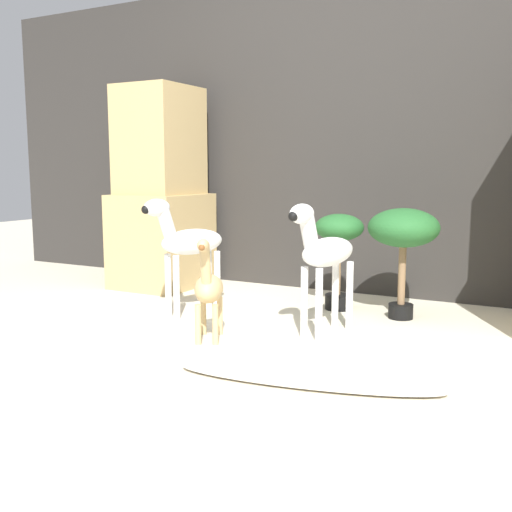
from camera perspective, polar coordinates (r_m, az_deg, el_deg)
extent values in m
plane|color=beige|center=(2.81, -1.47, -9.72)|extent=(14.00, 14.00, 0.00)
cube|color=#2D2B28|center=(4.25, 10.05, 11.29)|extent=(6.40, 0.08, 2.20)
cube|color=tan|center=(4.51, -8.96, 1.48)|extent=(0.57, 0.63, 0.68)
cube|color=tan|center=(4.48, -9.17, 10.76)|extent=(0.48, 0.54, 0.77)
cylinder|color=white|center=(3.06, 6.01, -4.65)|extent=(0.04, 0.04, 0.37)
cylinder|color=white|center=(3.11, 4.61, -4.42)|extent=(0.04, 0.04, 0.37)
cylinder|color=white|center=(3.30, 8.89, -3.75)|extent=(0.04, 0.04, 0.37)
cylinder|color=white|center=(3.34, 7.55, -3.55)|extent=(0.04, 0.04, 0.37)
ellipsoid|color=white|center=(3.16, 6.89, 0.39)|extent=(0.24, 0.44, 0.15)
cylinder|color=white|center=(3.00, 5.05, 2.40)|extent=(0.11, 0.15, 0.21)
ellipsoid|color=white|center=(2.94, 4.39, 4.03)|extent=(0.12, 0.18, 0.10)
sphere|color=black|center=(2.88, 3.56, 3.79)|extent=(0.05, 0.05, 0.05)
cube|color=black|center=(2.99, 5.06, 2.59)|extent=(0.04, 0.08, 0.18)
cylinder|color=white|center=(3.51, -7.58, -2.98)|extent=(0.04, 0.04, 0.37)
cylinder|color=white|center=(3.59, -8.35, -2.75)|extent=(0.04, 0.04, 0.37)
cylinder|color=white|center=(3.67, -3.70, -2.43)|extent=(0.04, 0.04, 0.37)
cylinder|color=white|center=(3.75, -4.52, -2.23)|extent=(0.04, 0.04, 0.37)
ellipsoid|color=white|center=(3.59, -6.06, 1.36)|extent=(0.30, 0.44, 0.15)
cylinder|color=white|center=(3.48, -8.54, 3.17)|extent=(0.12, 0.15, 0.21)
ellipsoid|color=white|center=(3.44, -9.44, 4.57)|extent=(0.15, 0.19, 0.10)
sphere|color=black|center=(3.41, -10.46, 4.37)|extent=(0.05, 0.05, 0.05)
cube|color=black|center=(3.48, -8.54, 3.33)|extent=(0.05, 0.08, 0.18)
cylinder|color=tan|center=(3.00, -3.89, -6.55)|extent=(0.03, 0.03, 0.20)
cylinder|color=tan|center=(3.01, -5.54, -6.51)|extent=(0.03, 0.03, 0.20)
cylinder|color=tan|center=(3.18, -3.48, -5.68)|extent=(0.03, 0.03, 0.20)
cylinder|color=tan|center=(3.19, -5.03, -5.65)|extent=(0.03, 0.03, 0.20)
ellipsoid|color=tan|center=(3.06, -4.51, -3.12)|extent=(0.24, 0.30, 0.14)
cylinder|color=tan|center=(2.92, -4.84, -0.83)|extent=(0.10, 0.13, 0.24)
ellipsoid|color=tan|center=(2.84, -5.07, 1.03)|extent=(0.09, 0.12, 0.06)
sphere|color=brown|center=(2.79, -5.20, 0.82)|extent=(0.03, 0.03, 0.03)
cylinder|color=black|center=(3.78, 7.79, -4.34)|extent=(0.16, 0.16, 0.09)
cylinder|color=brown|center=(3.74, 7.86, -1.12)|extent=(0.03, 0.03, 0.34)
ellipsoid|color=#235B28|center=(3.71, 7.93, 2.72)|extent=(0.30, 0.30, 0.17)
cylinder|color=black|center=(3.63, 13.61, -5.12)|extent=(0.14, 0.14, 0.09)
cylinder|color=brown|center=(3.58, 13.72, -1.84)|extent=(0.04, 0.04, 0.34)
ellipsoid|color=#235B28|center=(3.55, 13.88, 2.63)|extent=(0.41, 0.41, 0.22)
ellipsoid|color=silver|center=(2.52, 4.88, -11.52)|extent=(1.14, 0.44, 0.03)
cone|color=white|center=(2.62, -3.61, -9.90)|extent=(0.08, 0.08, 0.05)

